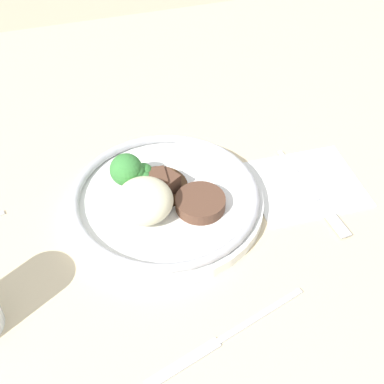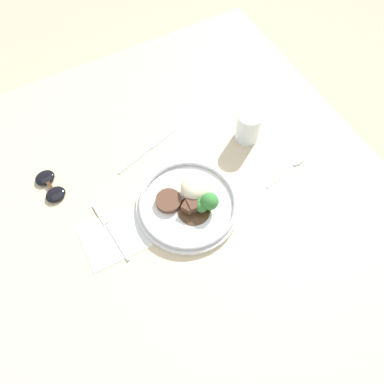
# 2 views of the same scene
# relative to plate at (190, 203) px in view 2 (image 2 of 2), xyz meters

# --- Properties ---
(ground_plane) EXTENTS (8.00, 8.00, 0.00)m
(ground_plane) POSITION_rel_plate_xyz_m (-0.05, 0.03, -0.06)
(ground_plane) COLOR tan
(dining_table) EXTENTS (1.15, 1.17, 0.04)m
(dining_table) POSITION_rel_plate_xyz_m (-0.05, 0.03, -0.04)
(dining_table) COLOR beige
(dining_table) RESTS_ON ground
(napkin) EXTENTS (0.16, 0.13, 0.00)m
(napkin) POSITION_rel_plate_xyz_m (-0.20, 0.01, -0.02)
(napkin) COLOR white
(napkin) RESTS_ON dining_table
(plate) EXTENTS (0.26, 0.26, 0.07)m
(plate) POSITION_rel_plate_xyz_m (0.00, 0.00, 0.00)
(plate) COLOR white
(plate) RESTS_ON dining_table
(juice_glass) EXTENTS (0.07, 0.07, 0.10)m
(juice_glass) POSITION_rel_plate_xyz_m (0.25, 0.12, 0.02)
(juice_glass) COLOR #F4AD19
(juice_glass) RESTS_ON dining_table
(fork) EXTENTS (0.03, 0.18, 0.00)m
(fork) POSITION_rel_plate_xyz_m (-0.21, 0.05, -0.02)
(fork) COLOR #B7B7BC
(fork) RESTS_ON napkin
(knife) EXTENTS (0.20, 0.07, 0.00)m
(knife) POSITION_rel_plate_xyz_m (-0.01, 0.21, -0.02)
(knife) COLOR #B7B7BC
(knife) RESTS_ON dining_table
(spoon) EXTENTS (0.15, 0.05, 0.01)m
(spoon) POSITION_rel_plate_xyz_m (0.31, -0.03, -0.02)
(spoon) COLOR #B7B7BC
(spoon) RESTS_ON dining_table
(sunglasses) EXTENTS (0.07, 0.11, 0.02)m
(sunglasses) POSITION_rel_plate_xyz_m (-0.30, 0.22, -0.01)
(sunglasses) COLOR black
(sunglasses) RESTS_ON dining_table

